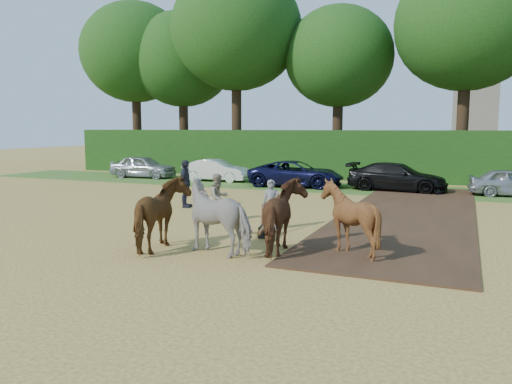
% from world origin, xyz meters
% --- Properties ---
extents(ground, '(120.00, 120.00, 0.00)m').
position_xyz_m(ground, '(0.00, 0.00, 0.00)').
color(ground, gold).
rests_on(ground, ground).
extents(earth_strip, '(4.50, 17.00, 0.05)m').
position_xyz_m(earth_strip, '(1.50, 7.00, 0.03)').
color(earth_strip, '#472D1C').
rests_on(earth_strip, ground).
extents(grass_verge, '(50.00, 5.00, 0.03)m').
position_xyz_m(grass_verge, '(0.00, 14.00, 0.01)').
color(grass_verge, '#38601E').
rests_on(grass_verge, ground).
extents(hedgerow, '(46.00, 1.60, 3.00)m').
position_xyz_m(hedgerow, '(0.00, 18.50, 1.50)').
color(hedgerow, '#14380F').
rests_on(hedgerow, ground).
extents(spectator_near, '(0.88, 0.96, 1.61)m').
position_xyz_m(spectator_near, '(-4.32, 3.16, 0.81)').
color(spectator_near, '#ADA588').
rests_on(spectator_near, ground).
extents(spectator_far, '(0.73, 1.19, 1.89)m').
position_xyz_m(spectator_far, '(-6.86, 5.24, 0.94)').
color(spectator_far, '#242630').
rests_on(spectator_far, ground).
extents(plough_team, '(6.20, 5.03, 1.86)m').
position_xyz_m(plough_team, '(-1.54, -0.23, 0.92)').
color(plough_team, brown).
rests_on(plough_team, ground).
extents(parked_cars, '(35.77, 3.32, 1.42)m').
position_xyz_m(parked_cars, '(0.49, 14.02, 0.68)').
color(parked_cars, '#A4A5AA').
rests_on(parked_cars, ground).
extents(treeline, '(48.70, 10.60, 14.21)m').
position_xyz_m(treeline, '(-1.69, 21.69, 8.97)').
color(treeline, '#382616').
rests_on(treeline, ground).
extents(church, '(5.20, 5.20, 27.00)m').
position_xyz_m(church, '(4.00, 55.00, 13.73)').
color(church, slate).
rests_on(church, ground).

